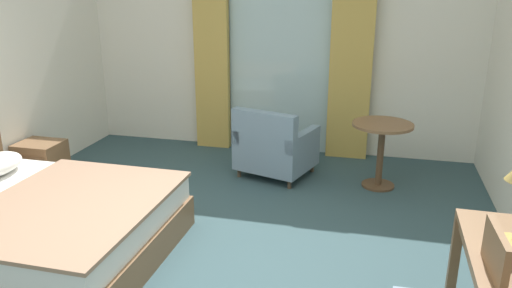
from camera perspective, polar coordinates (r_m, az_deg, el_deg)
ground at (r=3.94m, az=-7.46°, el=-15.59°), size 5.61×6.95×0.10m
wall_back at (r=6.43m, az=2.57°, el=10.73°), size 5.21×0.12×2.59m
balcony_glass_door at (r=6.36m, az=2.85°, el=9.23°), size 1.33×0.02×2.28m
curtain_panel_left at (r=6.48m, az=-5.11°, el=9.93°), size 0.45×0.10×2.41m
curtain_panel_right at (r=6.14m, az=10.88°, el=9.22°), size 0.51×0.10×2.41m
bed at (r=4.43m, az=-24.56°, el=-8.37°), size 2.08×1.73×0.98m
nightstand at (r=5.89m, az=-23.41°, el=-2.06°), size 0.45×0.40×0.48m
armchair_by_window at (r=5.61m, az=2.13°, el=-0.49°), size 0.94×0.89×0.81m
round_cafe_table at (r=5.42m, az=14.24°, el=0.40°), size 0.64×0.64×0.71m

